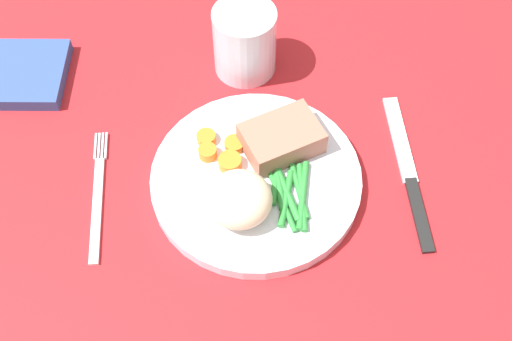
# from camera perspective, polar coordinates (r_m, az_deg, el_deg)

# --- Properties ---
(dining_table) EXTENTS (1.20, 0.90, 0.02)m
(dining_table) POSITION_cam_1_polar(r_m,az_deg,el_deg) (0.72, -1.75, -0.67)
(dining_table) COLOR red
(dining_table) RESTS_ON ground
(dinner_plate) EXTENTS (0.23, 0.23, 0.02)m
(dinner_plate) POSITION_cam_1_polar(r_m,az_deg,el_deg) (0.70, 0.00, -0.80)
(dinner_plate) COLOR white
(dinner_plate) RESTS_ON dining_table
(meat_portion) EXTENTS (0.10, 0.08, 0.03)m
(meat_portion) POSITION_cam_1_polar(r_m,az_deg,el_deg) (0.70, 2.29, 2.89)
(meat_portion) COLOR #A86B56
(meat_portion) RESTS_ON dinner_plate
(mashed_potatoes) EXTENTS (0.07, 0.07, 0.04)m
(mashed_potatoes) POSITION_cam_1_polar(r_m,az_deg,el_deg) (0.65, -1.52, -2.58)
(mashed_potatoes) COLOR beige
(mashed_potatoes) RESTS_ON dinner_plate
(carrot_slices) EXTENTS (0.05, 0.06, 0.01)m
(carrot_slices) POSITION_cam_1_polar(r_m,az_deg,el_deg) (0.70, -3.06, 1.60)
(carrot_slices) COLOR orange
(carrot_slices) RESTS_ON dinner_plate
(green_beans) EXTENTS (0.05, 0.11, 0.01)m
(green_beans) POSITION_cam_1_polar(r_m,az_deg,el_deg) (0.68, 2.94, -1.68)
(green_beans) COLOR #2D8C38
(green_beans) RESTS_ON dinner_plate
(fork) EXTENTS (0.01, 0.17, 0.00)m
(fork) POSITION_cam_1_polar(r_m,az_deg,el_deg) (0.72, -13.95, -2.17)
(fork) COLOR silver
(fork) RESTS_ON dining_table
(knife) EXTENTS (0.02, 0.20, 0.01)m
(knife) POSITION_cam_1_polar(r_m,az_deg,el_deg) (0.73, 13.48, -0.29)
(knife) COLOR black
(knife) RESTS_ON dining_table
(water_glass) EXTENTS (0.08, 0.08, 0.09)m
(water_glass) POSITION_cam_1_polar(r_m,az_deg,el_deg) (0.78, -1.01, 11.14)
(water_glass) COLOR silver
(water_glass) RESTS_ON dining_table
(napkin) EXTENTS (0.11, 0.11, 0.02)m
(napkin) POSITION_cam_1_polar(r_m,az_deg,el_deg) (0.84, -20.05, 8.12)
(napkin) COLOR #334C8C
(napkin) RESTS_ON dining_table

